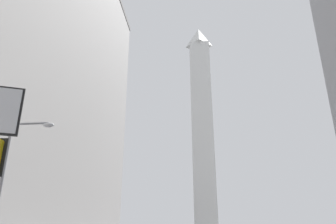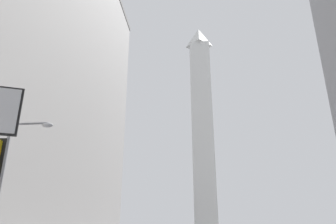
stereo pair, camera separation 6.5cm
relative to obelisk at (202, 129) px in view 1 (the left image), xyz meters
The scene contains 2 objects.
obelisk is the anchor object (origin of this frame).
street_lamp 77.72m from the obelisk, 99.28° to the right, with size 2.59×0.36×8.17m.
Camera 1 is at (-1.68, -0.16, 1.87)m, focal length 35.00 mm.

